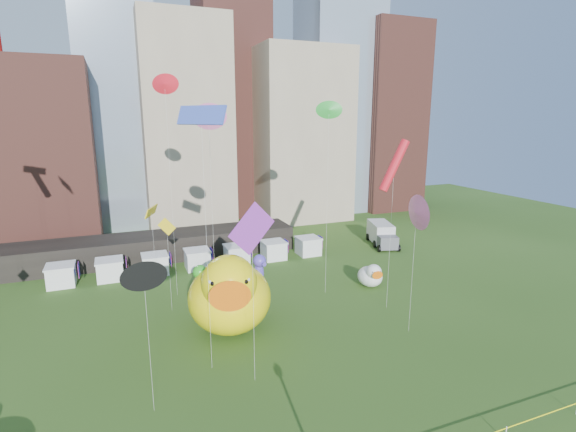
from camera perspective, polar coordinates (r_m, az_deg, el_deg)
name	(u,v)px	position (r m, az deg, el deg)	size (l,w,h in m)	color
skyline	(171,98)	(76.97, -15.11, 14.82)	(101.00, 23.00, 68.00)	brown
pavilion	(151,247)	(59.66, -17.65, -3.93)	(38.00, 6.00, 3.20)	black
vendor_tents	(198,260)	(54.65, -11.82, -5.66)	(33.24, 2.80, 2.40)	white
big_duck	(230,294)	(37.80, -7.71, -10.15)	(8.96, 10.63, 7.59)	yellow
small_duck	(371,275)	(48.71, 10.84, -7.70)	(3.10, 3.84, 2.80)	white
seahorse_green	(201,282)	(39.57, -11.44, -8.47)	(1.46, 1.73, 5.54)	silver
seahorse_purple	(259,270)	(41.59, -3.81, -7.10)	(1.44, 1.70, 5.55)	silver
box_truck	(382,234)	(64.74, 12.23, -2.31)	(4.73, 7.82, 3.13)	silver
kite_0	(165,85)	(44.15, -15.93, 16.31)	(1.65, 1.37, 22.24)	silver
kite_1	(209,117)	(35.98, -10.42, 12.72)	(1.75, 1.60, 19.32)	silver
kite_2	(144,276)	(27.11, -18.47, -7.50)	(1.84, 0.41, 9.98)	silver
kite_3	(329,111)	(43.38, 5.42, 13.65)	(1.60, 1.05, 19.78)	silver
kite_4	(151,211)	(48.89, -17.55, 0.58)	(1.69, 3.28, 8.84)	silver
kite_5	(201,116)	(29.44, -11.37, 12.77)	(2.74, 3.74, 18.95)	silver
kite_7	(252,230)	(28.38, -4.77, -1.83)	(3.46, 0.88, 12.87)	silver
kite_8	(394,166)	(40.80, 13.81, 6.45)	(2.90, 1.06, 16.32)	silver
kite_9	(416,212)	(36.88, 16.56, 0.46)	(1.10, 2.83, 12.04)	silver
kite_12	(167,229)	(41.68, -15.66, -1.60)	(1.59, 0.74, 9.18)	silver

